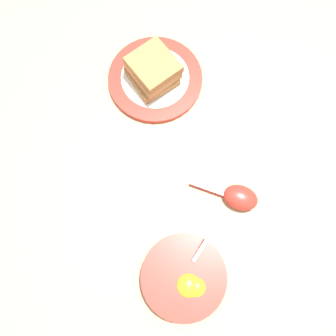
# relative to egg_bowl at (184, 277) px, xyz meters

# --- Properties ---
(ground_plane) EXTENTS (3.00, 3.00, 0.00)m
(ground_plane) POSITION_rel_egg_bowl_xyz_m (-0.20, -0.12, -0.02)
(ground_plane) COLOR tan
(egg_bowl) EXTENTS (0.16, 0.16, 0.07)m
(egg_bowl) POSITION_rel_egg_bowl_xyz_m (0.00, 0.00, 0.00)
(egg_bowl) COLOR red
(egg_bowl) RESTS_ON ground_plane
(toast_plate) EXTENTS (0.21, 0.21, 0.01)m
(toast_plate) POSITION_rel_egg_bowl_xyz_m (-0.40, -0.14, -0.02)
(toast_plate) COLOR red
(toast_plate) RESTS_ON ground_plane
(toast_sandwich) EXTENTS (0.13, 0.13, 0.06)m
(toast_sandwich) POSITION_rel_egg_bowl_xyz_m (-0.40, -0.15, 0.02)
(toast_sandwich) COLOR #9E7042
(toast_sandwich) RESTS_ON toast_plate
(soup_spoon) EXTENTS (0.06, 0.14, 0.03)m
(soup_spoon) POSITION_rel_egg_bowl_xyz_m (-0.17, 0.07, -0.01)
(soup_spoon) COLOR red
(soup_spoon) RESTS_ON ground_plane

